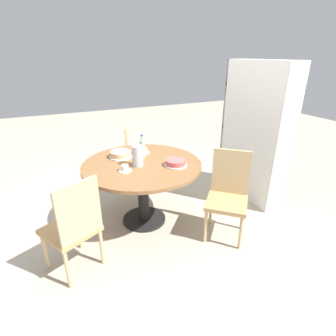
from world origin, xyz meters
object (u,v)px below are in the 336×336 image
(chair_b, at_px, (74,226))
(water_bottle, at_px, (142,148))
(coffee_pot, at_px, (138,155))
(cake_second, at_px, (176,163))
(cup_b, at_px, (144,151))
(chair_c, at_px, (228,194))
(cup_a, at_px, (125,169))
(bookshelf, at_px, (253,135))
(cake_main, at_px, (121,154))
(chair_a, at_px, (136,155))

(chair_b, bearing_deg, water_bottle, -170.03)
(coffee_pot, xyz_separation_m, cake_second, (0.16, 0.38, -0.09))
(water_bottle, bearing_deg, cup_b, 151.84)
(chair_c, relative_size, cup_a, 7.00)
(bookshelf, bearing_deg, cake_main, 82.17)
(cake_main, distance_m, cup_b, 0.30)
(water_bottle, bearing_deg, chair_b, -52.63)
(bookshelf, height_order, water_bottle, bookshelf)
(chair_a, height_order, cup_b, chair_a)
(water_bottle, height_order, cup_a, water_bottle)
(chair_b, relative_size, cake_second, 3.86)
(bookshelf, relative_size, cake_main, 6.81)
(cup_a, bearing_deg, coffee_pot, 115.32)
(chair_c, xyz_separation_m, coffee_pot, (-0.53, -0.82, 0.39))
(coffee_pot, bearing_deg, water_bottle, 149.83)
(chair_b, xyz_separation_m, chair_c, (0.09, 1.57, 0.00))
(cake_second, distance_m, cup_b, 0.54)
(chair_c, distance_m, cake_second, 0.65)
(chair_a, xyz_separation_m, chair_b, (1.43, -1.04, 0.00))
(water_bottle, relative_size, cake_main, 1.02)
(cake_main, bearing_deg, chair_a, 149.28)
(chair_a, height_order, cake_second, chair_a)
(chair_c, distance_m, bookshelf, 1.10)
(coffee_pot, relative_size, cake_main, 1.00)
(chair_c, xyz_separation_m, cup_b, (-0.88, -0.62, 0.29))
(bookshelf, xyz_separation_m, coffee_pot, (0.09, -1.64, -0.00))
(chair_a, height_order, chair_c, same)
(chair_c, distance_m, cup_a, 1.12)
(coffee_pot, xyz_separation_m, cup_b, (-0.34, 0.20, -0.09))
(chair_b, height_order, coffee_pot, coffee_pot)
(coffee_pot, height_order, cake_second, coffee_pot)
(cake_second, height_order, cup_a, cup_a)
(cake_main, bearing_deg, cup_a, -9.01)
(cup_a, distance_m, cup_b, 0.56)
(bookshelf, bearing_deg, cup_a, 95.34)
(chair_b, height_order, bookshelf, bookshelf)
(chair_a, xyz_separation_m, coffee_pot, (0.99, -0.29, 0.39))
(bookshelf, xyz_separation_m, cup_a, (0.17, -1.80, -0.10))
(cake_second, distance_m, cup_a, 0.55)
(chair_b, bearing_deg, cake_main, -157.48)
(cake_main, bearing_deg, chair_c, 46.96)
(chair_a, bearing_deg, cake_main, 167.10)
(water_bottle, xyz_separation_m, cake_second, (0.40, 0.24, -0.08))
(chair_a, relative_size, cup_b, 7.00)
(chair_a, xyz_separation_m, bookshelf, (0.90, 1.34, 0.39))
(chair_b, relative_size, coffee_pot, 3.57)
(coffee_pot, bearing_deg, bookshelf, 93.14)
(chair_c, xyz_separation_m, cake_main, (-0.86, -0.92, 0.30))
(cake_main, relative_size, cake_second, 1.08)
(cake_second, bearing_deg, cup_a, -98.76)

